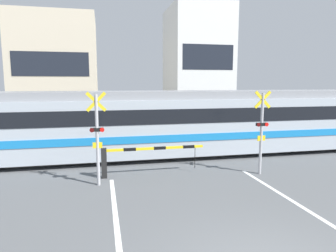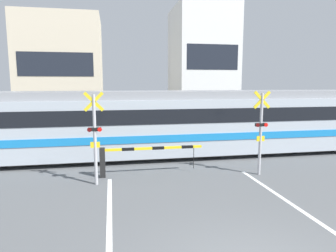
{
  "view_description": "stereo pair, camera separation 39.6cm",
  "coord_description": "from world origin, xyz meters",
  "px_view_note": "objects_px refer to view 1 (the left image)",
  "views": [
    {
      "loc": [
        -2.89,
        -4.33,
        3.51
      ],
      "look_at": [
        0.0,
        8.69,
        1.6
      ],
      "focal_mm": 32.0,
      "sensor_mm": 36.0,
      "label": 1
    },
    {
      "loc": [
        -2.5,
        -4.41,
        3.51
      ],
      "look_at": [
        0.0,
        8.69,
        1.6
      ],
      "focal_mm": 32.0,
      "sensor_mm": 36.0,
      "label": 2
    }
  ],
  "objects_px": {
    "crossing_barrier_far": "(185,130)",
    "pedestrian": "(134,122)",
    "crossing_signal_right": "(261,129)",
    "crossing_signal_left": "(97,134)",
    "commuter_train": "(159,122)",
    "crossing_barrier_near": "(131,156)"
  },
  "relations": [
    {
      "from": "crossing_barrier_far",
      "to": "pedestrian",
      "type": "bearing_deg",
      "value": 131.4
    },
    {
      "from": "crossing_barrier_far",
      "to": "pedestrian",
      "type": "distance_m",
      "value": 4.07
    },
    {
      "from": "crossing_barrier_far",
      "to": "crossing_signal_right",
      "type": "distance_m",
      "value": 6.66
    },
    {
      "from": "crossing_barrier_far",
      "to": "crossing_signal_left",
      "type": "xyz_separation_m",
      "value": [
        -4.93,
        -6.48,
        0.98
      ]
    },
    {
      "from": "crossing_signal_left",
      "to": "pedestrian",
      "type": "xyz_separation_m",
      "value": [
        2.24,
        9.53,
        -0.83
      ]
    },
    {
      "from": "crossing_barrier_far",
      "to": "crossing_signal_left",
      "type": "height_order",
      "value": "crossing_signal_left"
    },
    {
      "from": "crossing_barrier_far",
      "to": "pedestrian",
      "type": "xyz_separation_m",
      "value": [
        -2.69,
        3.05,
        0.16
      ]
    },
    {
      "from": "crossing_barrier_far",
      "to": "commuter_train",
      "type": "bearing_deg",
      "value": -126.64
    },
    {
      "from": "crossing_barrier_near",
      "to": "crossing_barrier_far",
      "type": "distance_m",
      "value": 6.81
    },
    {
      "from": "commuter_train",
      "to": "crossing_barrier_far",
      "type": "bearing_deg",
      "value": 53.36
    },
    {
      "from": "crossing_signal_left",
      "to": "crossing_signal_right",
      "type": "relative_size",
      "value": 1.0
    },
    {
      "from": "crossing_signal_right",
      "to": "commuter_train",
      "type": "bearing_deg",
      "value": 131.44
    },
    {
      "from": "crossing_signal_right",
      "to": "crossing_signal_left",
      "type": "bearing_deg",
      "value": 180.0
    },
    {
      "from": "crossing_signal_right",
      "to": "pedestrian",
      "type": "height_order",
      "value": "crossing_signal_right"
    },
    {
      "from": "crossing_barrier_far",
      "to": "crossing_signal_left",
      "type": "relative_size",
      "value": 1.22
    },
    {
      "from": "crossing_barrier_near",
      "to": "crossing_signal_left",
      "type": "relative_size",
      "value": 1.22
    },
    {
      "from": "crossing_barrier_far",
      "to": "crossing_signal_right",
      "type": "bearing_deg",
      "value": -79.4
    },
    {
      "from": "crossing_signal_left",
      "to": "crossing_signal_right",
      "type": "xyz_separation_m",
      "value": [
        6.14,
        0.0,
        0.0
      ]
    },
    {
      "from": "commuter_train",
      "to": "crossing_barrier_near",
      "type": "xyz_separation_m",
      "value": [
        -1.66,
        -2.93,
        -0.88
      ]
    },
    {
      "from": "crossing_barrier_near",
      "to": "crossing_signal_left",
      "type": "height_order",
      "value": "crossing_signal_left"
    },
    {
      "from": "crossing_signal_left",
      "to": "crossing_signal_right",
      "type": "bearing_deg",
      "value": 0.0
    },
    {
      "from": "commuter_train",
      "to": "crossing_signal_right",
      "type": "bearing_deg",
      "value": -48.56
    }
  ]
}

